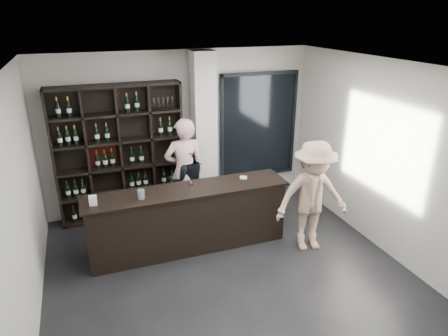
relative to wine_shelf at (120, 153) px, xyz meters
name	(u,v)px	position (x,y,z in m)	size (l,w,h in m)	color
floor	(235,284)	(1.15, -2.57, -1.20)	(5.00, 5.50, 0.01)	black
wine_shelf	(120,153)	(0.00, 0.00, 0.00)	(2.20, 0.35, 2.40)	black
structural_column	(204,133)	(1.50, -0.10, 0.25)	(0.40, 0.40, 2.90)	silver
glass_panel	(258,126)	(2.70, 0.12, 0.20)	(1.60, 0.08, 2.10)	black
tasting_counter	(189,219)	(0.80, -1.47, -0.69)	(3.10, 0.65, 1.02)	black
taster_pink	(185,171)	(1.00, -0.57, -0.26)	(0.69, 0.45, 1.88)	beige
taster_black	(187,180)	(1.05, -0.51, -0.46)	(0.71, 0.56, 1.47)	black
customer	(312,197)	(2.59, -2.11, -0.31)	(1.14, 0.66, 1.77)	tan
wine_glass	(191,185)	(0.84, -1.54, -0.08)	(0.08, 0.08, 0.19)	white
spit_cup	(141,194)	(0.10, -1.55, -0.11)	(0.10, 0.10, 0.14)	#AFC2D7
napkin_stack	(243,178)	(1.76, -1.37, -0.17)	(0.11, 0.11, 0.02)	white
card_stand	(93,201)	(-0.56, -1.54, -0.10)	(0.10, 0.05, 0.15)	white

